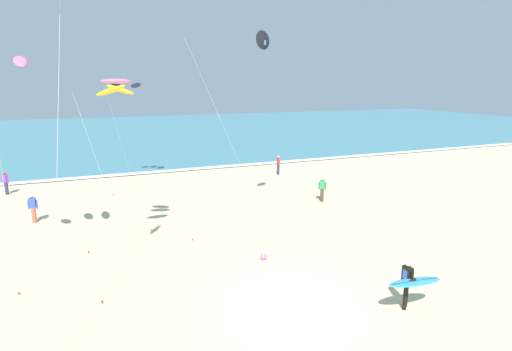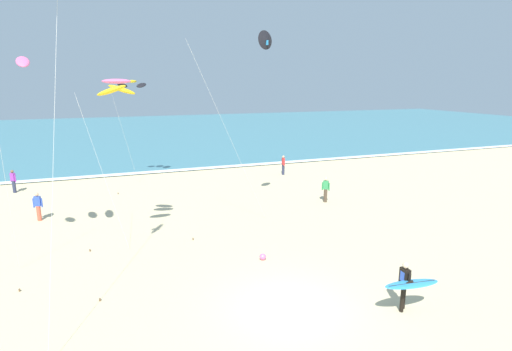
{
  "view_description": "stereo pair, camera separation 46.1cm",
  "coord_description": "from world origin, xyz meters",
  "px_view_note": "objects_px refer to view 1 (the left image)",
  "views": [
    {
      "loc": [
        -5.69,
        -10.84,
        7.34
      ],
      "look_at": [
        0.71,
        5.0,
        3.4
      ],
      "focal_mm": 28.28,
      "sensor_mm": 36.0,
      "label": 1
    },
    {
      "loc": [
        -5.26,
        -11.01,
        7.34
      ],
      "look_at": [
        0.71,
        5.0,
        3.4
      ],
      "focal_mm": 28.28,
      "sensor_mm": 36.0,
      "label": 2
    }
  ],
  "objects_px": {
    "surfer_lead": "(410,281)",
    "bystander_blue_top": "(33,208)",
    "bystander_purple_top": "(6,183)",
    "kite_arc_golden_far": "(126,84)",
    "bystander_red_top": "(278,165)",
    "kite_arc_rose_mid": "(116,87)",
    "beach_ball": "(263,257)",
    "kite_delta_charcoal_high": "(263,41)",
    "bystander_green_top": "(322,189)"
  },
  "relations": [
    {
      "from": "bystander_purple_top",
      "to": "bystander_red_top",
      "type": "distance_m",
      "value": 19.57
    },
    {
      "from": "bystander_blue_top",
      "to": "beach_ball",
      "type": "bearing_deg",
      "value": -42.94
    },
    {
      "from": "surfer_lead",
      "to": "bystander_green_top",
      "type": "relative_size",
      "value": 1.24
    },
    {
      "from": "surfer_lead",
      "to": "kite_arc_golden_far",
      "type": "relative_size",
      "value": 0.26
    },
    {
      "from": "bystander_purple_top",
      "to": "bystander_red_top",
      "type": "height_order",
      "value": "same"
    },
    {
      "from": "bystander_red_top",
      "to": "bystander_green_top",
      "type": "relative_size",
      "value": 1.0
    },
    {
      "from": "kite_delta_charcoal_high",
      "to": "bystander_red_top",
      "type": "bearing_deg",
      "value": 60.38
    },
    {
      "from": "bystander_blue_top",
      "to": "bystander_red_top",
      "type": "height_order",
      "value": "same"
    },
    {
      "from": "kite_arc_rose_mid",
      "to": "kite_arc_golden_far",
      "type": "xyz_separation_m",
      "value": [
        1.42,
        12.64,
        0.09
      ]
    },
    {
      "from": "bystander_blue_top",
      "to": "bystander_purple_top",
      "type": "distance_m",
      "value": 7.44
    },
    {
      "from": "kite_delta_charcoal_high",
      "to": "bystander_green_top",
      "type": "bearing_deg",
      "value": 18.39
    },
    {
      "from": "bystander_blue_top",
      "to": "bystander_purple_top",
      "type": "xyz_separation_m",
      "value": [
        -2.41,
        7.04,
        0.0
      ]
    },
    {
      "from": "bystander_red_top",
      "to": "beach_ball",
      "type": "xyz_separation_m",
      "value": [
        -7.52,
        -14.6,
        -0.67
      ]
    },
    {
      "from": "beach_ball",
      "to": "kite_delta_charcoal_high",
      "type": "bearing_deg",
      "value": 67.6
    },
    {
      "from": "kite_arc_golden_far",
      "to": "bystander_red_top",
      "type": "bearing_deg",
      "value": -5.71
    },
    {
      "from": "kite_delta_charcoal_high",
      "to": "bystander_purple_top",
      "type": "relative_size",
      "value": 6.25
    },
    {
      "from": "kite_arc_rose_mid",
      "to": "bystander_blue_top",
      "type": "relative_size",
      "value": 4.72
    },
    {
      "from": "kite_arc_rose_mid",
      "to": "surfer_lead",
      "type": "bearing_deg",
      "value": -46.03
    },
    {
      "from": "bystander_red_top",
      "to": "bystander_green_top",
      "type": "distance_m",
      "value": 8.05
    },
    {
      "from": "surfer_lead",
      "to": "kite_arc_golden_far",
      "type": "distance_m",
      "value": 23.02
    },
    {
      "from": "kite_arc_golden_far",
      "to": "bystander_green_top",
      "type": "relative_size",
      "value": 4.75
    },
    {
      "from": "surfer_lead",
      "to": "kite_arc_golden_far",
      "type": "xyz_separation_m",
      "value": [
        -6.76,
        21.11,
        6.21
      ]
    },
    {
      "from": "surfer_lead",
      "to": "kite_delta_charcoal_high",
      "type": "distance_m",
      "value": 13.34
    },
    {
      "from": "bystander_purple_top",
      "to": "bystander_red_top",
      "type": "bearing_deg",
      "value": -4.01
    },
    {
      "from": "bystander_purple_top",
      "to": "bystander_green_top",
      "type": "relative_size",
      "value": 1.0
    },
    {
      "from": "bystander_blue_top",
      "to": "beach_ball",
      "type": "relative_size",
      "value": 5.68
    },
    {
      "from": "kite_arc_golden_far",
      "to": "bystander_blue_top",
      "type": "relative_size",
      "value": 4.75
    },
    {
      "from": "bystander_red_top",
      "to": "bystander_blue_top",
      "type": "bearing_deg",
      "value": -161.66
    },
    {
      "from": "kite_arc_rose_mid",
      "to": "bystander_purple_top",
      "type": "relative_size",
      "value": 4.72
    },
    {
      "from": "kite_arc_rose_mid",
      "to": "kite_arc_golden_far",
      "type": "distance_m",
      "value": 12.72
    },
    {
      "from": "bystander_green_top",
      "to": "kite_arc_rose_mid",
      "type": "bearing_deg",
      "value": -163.93
    },
    {
      "from": "beach_ball",
      "to": "surfer_lead",
      "type": "bearing_deg",
      "value": -61.58
    },
    {
      "from": "surfer_lead",
      "to": "bystander_blue_top",
      "type": "height_order",
      "value": "surfer_lead"
    },
    {
      "from": "bystander_blue_top",
      "to": "bystander_green_top",
      "type": "distance_m",
      "value": 16.58
    },
    {
      "from": "kite_arc_rose_mid",
      "to": "kite_arc_golden_far",
      "type": "bearing_deg",
      "value": 83.61
    },
    {
      "from": "surfer_lead",
      "to": "kite_delta_charcoal_high",
      "type": "xyz_separation_m",
      "value": [
        -0.85,
        10.37,
        8.34
      ]
    },
    {
      "from": "surfer_lead",
      "to": "kite_arc_golden_far",
      "type": "height_order",
      "value": "kite_arc_golden_far"
    },
    {
      "from": "surfer_lead",
      "to": "bystander_blue_top",
      "type": "distance_m",
      "value": 19.0
    },
    {
      "from": "kite_arc_rose_mid",
      "to": "kite_delta_charcoal_high",
      "type": "bearing_deg",
      "value": 14.53
    },
    {
      "from": "bystander_blue_top",
      "to": "kite_delta_charcoal_high",
      "type": "bearing_deg",
      "value": -18.64
    },
    {
      "from": "bystander_green_top",
      "to": "bystander_blue_top",
      "type": "bearing_deg",
      "value": 171.86
    },
    {
      "from": "kite_arc_golden_far",
      "to": "bystander_green_top",
      "type": "height_order",
      "value": "kite_arc_golden_far"
    },
    {
      "from": "bystander_red_top",
      "to": "beach_ball",
      "type": "distance_m",
      "value": 16.43
    },
    {
      "from": "kite_delta_charcoal_high",
      "to": "bystander_purple_top",
      "type": "height_order",
      "value": "kite_delta_charcoal_high"
    },
    {
      "from": "kite_arc_rose_mid",
      "to": "bystander_purple_top",
      "type": "distance_m",
      "value": 15.85
    },
    {
      "from": "kite_arc_golden_far",
      "to": "bystander_blue_top",
      "type": "bearing_deg",
      "value": -130.14
    },
    {
      "from": "bystander_purple_top",
      "to": "kite_arc_golden_far",
      "type": "bearing_deg",
      "value": -1.63
    },
    {
      "from": "kite_arc_rose_mid",
      "to": "beach_ball",
      "type": "xyz_separation_m",
      "value": [
        5.27,
        -3.1,
        -7.02
      ]
    },
    {
      "from": "bystander_purple_top",
      "to": "surfer_lead",
      "type": "bearing_deg",
      "value": -55.05
    },
    {
      "from": "bystander_red_top",
      "to": "bystander_purple_top",
      "type": "bearing_deg",
      "value": 175.99
    }
  ]
}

